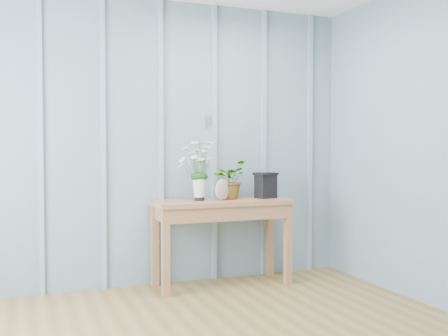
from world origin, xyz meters
name	(u,v)px	position (x,y,z in m)	size (l,w,h in m)	color
room_shell	(174,21)	(0.00, 0.92, 1.99)	(4.00, 4.50, 2.50)	#7E93A1
sideboard	(222,213)	(0.73, 1.99, 0.64)	(1.20, 0.45, 0.75)	#96633F
daisy_vase	(199,162)	(0.53, 2.00, 1.08)	(0.38, 0.29, 0.54)	black
spider_plant	(230,180)	(0.83, 2.06, 0.92)	(0.31, 0.27, 0.34)	#113B14
felt_disc_vessel	(222,190)	(0.72, 1.96, 0.84)	(0.19, 0.05, 0.19)	#975664
carved_box	(266,185)	(1.16, 2.01, 0.87)	(0.22, 0.19, 0.23)	black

